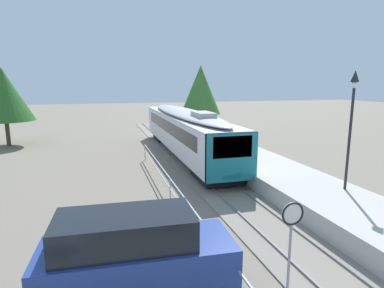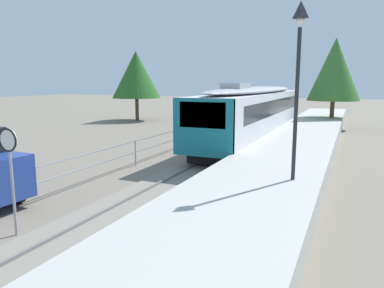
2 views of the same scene
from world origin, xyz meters
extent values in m
plane|color=slate|center=(-3.00, 22.00, 0.00)|extent=(160.00, 160.00, 0.00)
cube|color=gray|center=(0.00, 22.00, 0.03)|extent=(3.20, 60.00, 0.06)
cube|color=slate|center=(-0.72, 22.00, 0.10)|extent=(0.08, 60.00, 0.08)
cube|color=slate|center=(0.72, 22.00, 0.10)|extent=(0.08, 60.00, 0.08)
cube|color=silver|center=(0.00, 30.88, 1.96)|extent=(2.80, 19.36, 2.55)
cube|color=#19757F|center=(0.00, 21.30, 1.96)|extent=(2.80, 0.24, 2.55)
cube|color=black|center=(0.00, 21.22, 2.53)|extent=(2.13, 0.08, 1.12)
cube|color=black|center=(0.00, 30.88, 2.37)|extent=(2.82, 16.26, 0.92)
ellipsoid|color=#A8AAAF|center=(0.00, 30.88, 3.42)|extent=(2.69, 18.59, 0.44)
cube|color=#A8AAAF|center=(0.00, 26.04, 3.70)|extent=(1.10, 2.20, 0.36)
cube|color=#EAE5C6|center=(0.00, 21.23, 0.97)|extent=(1.00, 0.10, 0.20)
cube|color=black|center=(0.00, 23.60, 0.42)|extent=(2.24, 3.20, 0.55)
cube|color=black|center=(0.00, 38.16, 0.42)|extent=(2.24, 3.20, 0.55)
cube|color=#B7B5AD|center=(3.25, 22.00, 0.45)|extent=(3.90, 60.00, 0.90)
cylinder|color=#232328|center=(4.32, 18.14, 3.20)|extent=(0.12, 0.12, 4.60)
pyramid|color=#232328|center=(4.32, 18.14, 6.00)|extent=(0.34, 0.34, 0.50)
sphere|color=silver|center=(4.32, 18.14, 5.68)|extent=(0.24, 0.24, 0.24)
cylinder|color=#9EA0A5|center=(-1.87, 13.06, 1.10)|extent=(0.07, 0.07, 2.20)
cylinder|color=white|center=(-1.87, 13.04, 2.50)|extent=(0.60, 0.03, 0.60)
torus|color=black|center=(-1.87, 13.03, 2.50)|extent=(0.61, 0.05, 0.61)
cylinder|color=#9EA0A5|center=(-3.30, 21.00, 0.62)|extent=(0.06, 0.06, 1.25)
cylinder|color=#9EA0A5|center=(-3.30, 30.00, 0.62)|extent=(0.06, 0.06, 1.25)
cylinder|color=black|center=(-3.94, 14.87, 0.36)|extent=(0.73, 0.28, 0.72)
cylinder|color=brown|center=(-14.66, 39.14, 1.16)|extent=(0.36, 0.36, 2.33)
cone|color=#286023|center=(-14.66, 39.14, 4.71)|extent=(4.98, 4.98, 4.77)
cylinder|color=brown|center=(4.30, 40.32, 1.19)|extent=(0.36, 0.36, 2.38)
cone|color=#38702D|center=(4.30, 40.32, 5.01)|extent=(4.37, 4.37, 5.24)
camera|label=1|loc=(-6.33, 6.53, 5.69)|focal=29.91mm
camera|label=2|loc=(5.88, 6.76, 3.90)|focal=33.98mm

